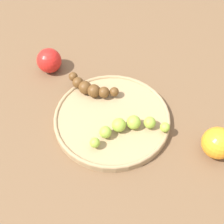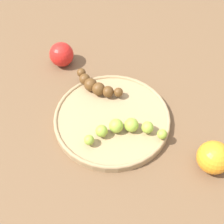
% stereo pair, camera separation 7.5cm
% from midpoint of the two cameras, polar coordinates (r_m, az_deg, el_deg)
% --- Properties ---
extents(ground_plane, '(2.40, 2.40, 0.00)m').
position_cam_midpoint_polar(ground_plane, '(0.78, -2.75, -1.92)').
color(ground_plane, brown).
extents(fruit_bowl, '(0.30, 0.30, 0.02)m').
position_cam_midpoint_polar(fruit_bowl, '(0.77, -2.78, -1.37)').
color(fruit_bowl, '#A08259').
rests_on(fruit_bowl, ground_plane).
extents(banana_green, '(0.15, 0.15, 0.03)m').
position_cam_midpoint_polar(banana_green, '(0.72, 0.04, -3.00)').
color(banana_green, '#8CAD38').
rests_on(banana_green, fruit_bowl).
extents(banana_overripe, '(0.15, 0.06, 0.04)m').
position_cam_midpoint_polar(banana_overripe, '(0.81, -6.77, 4.48)').
color(banana_overripe, '#593819').
rests_on(banana_overripe, fruit_bowl).
extents(orange_fruit, '(0.08, 0.08, 0.08)m').
position_cam_midpoint_polar(orange_fruit, '(0.72, 16.83, -5.87)').
color(orange_fruit, orange).
rests_on(orange_fruit, ground_plane).
extents(apple_red, '(0.07, 0.07, 0.07)m').
position_cam_midpoint_polar(apple_red, '(0.91, -14.27, 9.37)').
color(apple_red, red).
rests_on(apple_red, ground_plane).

